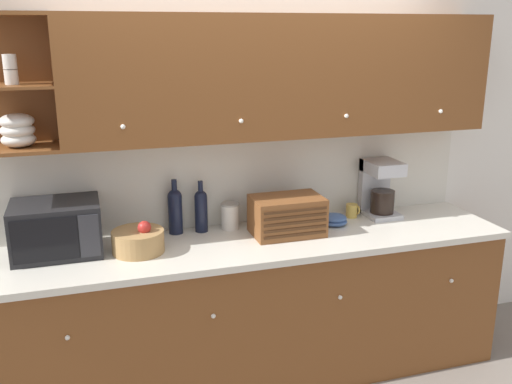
{
  "coord_description": "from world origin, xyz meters",
  "views": [
    {
      "loc": [
        -0.99,
        -3.41,
        2.15
      ],
      "look_at": [
        0.0,
        -0.23,
        1.19
      ],
      "focal_mm": 40.0,
      "sensor_mm": 36.0,
      "label": 1
    }
  ],
  "objects_px": {
    "bread_box": "(287,216)",
    "coffee_maker": "(380,187)",
    "microwave": "(56,228)",
    "storage_canister": "(230,216)",
    "fruit_basket": "(138,241)",
    "wine_bottle": "(201,209)",
    "mug": "(352,211)",
    "bowl_stack_on_counter": "(334,220)",
    "second_wine_bottle": "(175,209)"
  },
  "relations": [
    {
      "from": "fruit_basket",
      "to": "bread_box",
      "type": "height_order",
      "value": "bread_box"
    },
    {
      "from": "fruit_basket",
      "to": "wine_bottle",
      "type": "relative_size",
      "value": 0.91
    },
    {
      "from": "coffee_maker",
      "to": "wine_bottle",
      "type": "bearing_deg",
      "value": 178.43
    },
    {
      "from": "wine_bottle",
      "to": "storage_canister",
      "type": "relative_size",
      "value": 1.93
    },
    {
      "from": "bread_box",
      "to": "coffee_maker",
      "type": "distance_m",
      "value": 0.75
    },
    {
      "from": "fruit_basket",
      "to": "microwave",
      "type": "bearing_deg",
      "value": 165.0
    },
    {
      "from": "second_wine_bottle",
      "to": "coffee_maker",
      "type": "distance_m",
      "value": 1.38
    },
    {
      "from": "microwave",
      "to": "coffee_maker",
      "type": "distance_m",
      "value": 2.07
    },
    {
      "from": "microwave",
      "to": "fruit_basket",
      "type": "relative_size",
      "value": 1.63
    },
    {
      "from": "bowl_stack_on_counter",
      "to": "mug",
      "type": "bearing_deg",
      "value": 30.18
    },
    {
      "from": "bread_box",
      "to": "microwave",
      "type": "bearing_deg",
      "value": 176.26
    },
    {
      "from": "microwave",
      "to": "storage_canister",
      "type": "height_order",
      "value": "microwave"
    },
    {
      "from": "mug",
      "to": "storage_canister",
      "type": "bearing_deg",
      "value": 178.88
    },
    {
      "from": "second_wine_bottle",
      "to": "bread_box",
      "type": "xyz_separation_m",
      "value": [
        0.65,
        -0.22,
        -0.04
      ]
    },
    {
      "from": "fruit_basket",
      "to": "storage_canister",
      "type": "bearing_deg",
      "value": 20.46
    },
    {
      "from": "wine_bottle",
      "to": "storage_canister",
      "type": "xyz_separation_m",
      "value": [
        0.18,
        -0.01,
        -0.06
      ]
    },
    {
      "from": "microwave",
      "to": "mug",
      "type": "bearing_deg",
      "value": 2.73
    },
    {
      "from": "microwave",
      "to": "bread_box",
      "type": "bearing_deg",
      "value": -3.74
    },
    {
      "from": "storage_canister",
      "to": "bread_box",
      "type": "height_order",
      "value": "bread_box"
    },
    {
      "from": "bread_box",
      "to": "bowl_stack_on_counter",
      "type": "bearing_deg",
      "value": 11.49
    },
    {
      "from": "fruit_basket",
      "to": "coffee_maker",
      "type": "bearing_deg",
      "value": 6.99
    },
    {
      "from": "microwave",
      "to": "second_wine_bottle",
      "type": "height_order",
      "value": "second_wine_bottle"
    },
    {
      "from": "microwave",
      "to": "fruit_basket",
      "type": "xyz_separation_m",
      "value": [
        0.44,
        -0.12,
        -0.08
      ]
    },
    {
      "from": "second_wine_bottle",
      "to": "coffee_maker",
      "type": "bearing_deg",
      "value": -2.05
    },
    {
      "from": "second_wine_bottle",
      "to": "wine_bottle",
      "type": "distance_m",
      "value": 0.16
    },
    {
      "from": "wine_bottle",
      "to": "mug",
      "type": "xyz_separation_m",
      "value": [
        1.03,
        -0.03,
        -0.1
      ]
    },
    {
      "from": "wine_bottle",
      "to": "microwave",
      "type": "bearing_deg",
      "value": -172.12
    },
    {
      "from": "microwave",
      "to": "storage_canister",
      "type": "distance_m",
      "value": 1.04
    },
    {
      "from": "bowl_stack_on_counter",
      "to": "coffee_maker",
      "type": "bearing_deg",
      "value": 14.94
    },
    {
      "from": "wine_bottle",
      "to": "bread_box",
      "type": "relative_size",
      "value": 0.76
    },
    {
      "from": "wine_bottle",
      "to": "mug",
      "type": "bearing_deg",
      "value": -1.56
    },
    {
      "from": "bread_box",
      "to": "coffee_maker",
      "type": "xyz_separation_m",
      "value": [
        0.73,
        0.17,
        0.08
      ]
    },
    {
      "from": "fruit_basket",
      "to": "second_wine_bottle",
      "type": "relative_size",
      "value": 0.86
    },
    {
      "from": "second_wine_bottle",
      "to": "storage_canister",
      "type": "bearing_deg",
      "value": -4.6
    },
    {
      "from": "fruit_basket",
      "to": "storage_canister",
      "type": "xyz_separation_m",
      "value": [
        0.6,
        0.22,
        0.02
      ]
    },
    {
      "from": "microwave",
      "to": "fruit_basket",
      "type": "distance_m",
      "value": 0.46
    },
    {
      "from": "fruit_basket",
      "to": "mug",
      "type": "xyz_separation_m",
      "value": [
        1.44,
        0.21,
        -0.02
      ]
    },
    {
      "from": "microwave",
      "to": "mug",
      "type": "relative_size",
      "value": 5.34
    },
    {
      "from": "microwave",
      "to": "wine_bottle",
      "type": "height_order",
      "value": "wine_bottle"
    },
    {
      "from": "fruit_basket",
      "to": "wine_bottle",
      "type": "bearing_deg",
      "value": 29.5
    },
    {
      "from": "microwave",
      "to": "bowl_stack_on_counter",
      "type": "bearing_deg",
      "value": -0.56
    },
    {
      "from": "mug",
      "to": "coffee_maker",
      "type": "bearing_deg",
      "value": -1.63
    },
    {
      "from": "bread_box",
      "to": "bowl_stack_on_counter",
      "type": "relative_size",
      "value": 2.51
    },
    {
      "from": "mug",
      "to": "wine_bottle",
      "type": "bearing_deg",
      "value": 178.44
    },
    {
      "from": "microwave",
      "to": "wine_bottle",
      "type": "relative_size",
      "value": 1.48
    },
    {
      "from": "wine_bottle",
      "to": "mug",
      "type": "relative_size",
      "value": 3.62
    },
    {
      "from": "fruit_basket",
      "to": "coffee_maker",
      "type": "height_order",
      "value": "coffee_maker"
    },
    {
      "from": "wine_bottle",
      "to": "bread_box",
      "type": "xyz_separation_m",
      "value": [
        0.49,
        -0.21,
        -0.03
      ]
    },
    {
      "from": "second_wine_bottle",
      "to": "bread_box",
      "type": "bearing_deg",
      "value": -18.74
    },
    {
      "from": "bread_box",
      "to": "storage_canister",
      "type": "bearing_deg",
      "value": 148.06
    }
  ]
}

